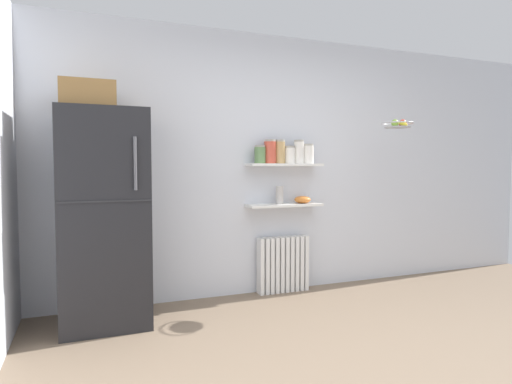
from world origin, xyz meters
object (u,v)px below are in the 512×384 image
at_px(radiator, 283,264).
at_px(storage_jar_1, 270,152).
at_px(hanging_fruit_basket, 399,124).
at_px(vase, 280,195).
at_px(storage_jar_5, 308,154).
at_px(shelf_bowl, 302,200).
at_px(storage_jar_0, 260,154).
at_px(storage_jar_2, 280,152).
at_px(refrigerator, 103,212).
at_px(storage_jar_4, 299,152).
at_px(storage_jar_3, 289,155).

height_order(radiator, storage_jar_1, storage_jar_1).
bearing_deg(hanging_fruit_basket, vase, 158.66).
height_order(radiator, hanging_fruit_basket, hanging_fruit_basket).
xyz_separation_m(storage_jar_5, vase, (-0.32, 0.00, -0.41)).
bearing_deg(shelf_bowl, hanging_fruit_basket, -27.05).
height_order(radiator, storage_jar_0, storage_jar_0).
bearing_deg(radiator, storage_jar_2, -150.62).
bearing_deg(storage_jar_2, storage_jar_0, 180.00).
bearing_deg(storage_jar_5, vase, 180.00).
xyz_separation_m(storage_jar_0, shelf_bowl, (0.47, -0.00, -0.46)).
distance_m(refrigerator, storage_jar_4, 1.98).
bearing_deg(refrigerator, storage_jar_3, 7.51).
distance_m(radiator, storage_jar_5, 1.16).
distance_m(storage_jar_1, storage_jar_5, 0.43).
xyz_separation_m(storage_jar_4, shelf_bowl, (0.04, 0.00, -0.49)).
relative_size(storage_jar_2, storage_jar_3, 1.34).
height_order(storage_jar_4, storage_jar_5, storage_jar_4).
xyz_separation_m(storage_jar_3, hanging_fruit_basket, (0.99, -0.43, 0.31)).
xyz_separation_m(storage_jar_3, vase, (-0.11, 0.00, -0.40)).
bearing_deg(hanging_fruit_basket, radiator, 156.26).
distance_m(storage_jar_1, storage_jar_2, 0.11).
distance_m(storage_jar_0, storage_jar_2, 0.22).
distance_m(storage_jar_2, storage_jar_5, 0.32).
relative_size(storage_jar_1, storage_jar_4, 0.98).
distance_m(storage_jar_4, vase, 0.48).
bearing_deg(hanging_fruit_basket, storage_jar_5, 151.13).
height_order(storage_jar_0, storage_jar_2, storage_jar_2).
relative_size(storage_jar_0, storage_jar_2, 0.76).
bearing_deg(storage_jar_1, storage_jar_4, -0.00).
height_order(storage_jar_5, hanging_fruit_basket, hanging_fruit_basket).
bearing_deg(storage_jar_3, radiator, 150.62).
bearing_deg(storage_jar_2, radiator, 29.38).
relative_size(radiator, storage_jar_5, 2.81).
height_order(shelf_bowl, hanging_fruit_basket, hanging_fruit_basket).
bearing_deg(storage_jar_4, storage_jar_3, 180.00).
xyz_separation_m(refrigerator, hanging_fruit_basket, (2.79, -0.19, 0.79)).
distance_m(storage_jar_3, storage_jar_5, 0.21).
bearing_deg(shelf_bowl, vase, 180.00).
bearing_deg(refrigerator, storage_jar_2, 7.97).
xyz_separation_m(refrigerator, storage_jar_4, (1.90, 0.24, 0.52)).
bearing_deg(shelf_bowl, radiator, 171.64).
height_order(storage_jar_2, storage_jar_3, storage_jar_2).
bearing_deg(shelf_bowl, storage_jar_2, 180.00).
bearing_deg(storage_jar_5, storage_jar_0, 180.00).
relative_size(refrigerator, storage_jar_2, 8.19).
xyz_separation_m(storage_jar_0, storage_jar_1, (0.11, 0.00, 0.03)).
relative_size(refrigerator, storage_jar_0, 10.81).
xyz_separation_m(storage_jar_0, storage_jar_4, (0.43, -0.00, 0.03)).
bearing_deg(storage_jar_5, shelf_bowl, 180.00).
height_order(storage_jar_5, shelf_bowl, storage_jar_5).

